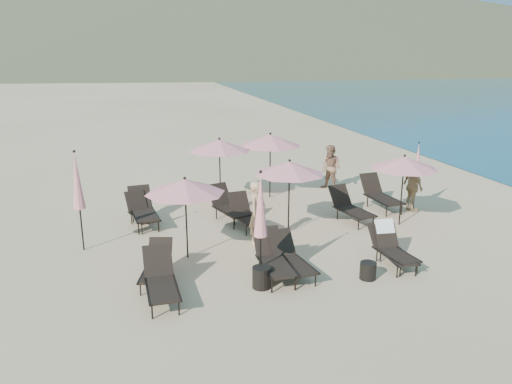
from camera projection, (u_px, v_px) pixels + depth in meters
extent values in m
plane|color=#D6BA8C|center=(323.00, 273.00, 11.93)|extent=(800.00, 800.00, 0.00)
cone|color=brown|center=(230.00, 11.00, 298.07)|extent=(690.00, 690.00, 55.00)
cone|color=brown|center=(398.00, 34.00, 360.55)|extent=(280.00, 280.00, 32.00)
cube|color=beige|center=(46.00, 25.00, 284.35)|extent=(18.00, 16.00, 38.00)
cube|color=black|center=(162.00, 290.00, 10.33)|extent=(0.67, 1.24, 0.05)
cube|color=black|center=(158.00, 261.00, 11.01)|extent=(0.64, 0.48, 0.63)
cylinder|color=black|center=(152.00, 311.00, 9.84)|extent=(0.04, 0.04, 0.35)
cylinder|color=black|center=(148.00, 288.00, 10.81)|extent=(0.04, 0.04, 0.35)
cylinder|color=black|center=(179.00, 307.00, 9.98)|extent=(0.04, 0.04, 0.35)
cylinder|color=black|center=(172.00, 285.00, 10.95)|extent=(0.04, 0.04, 0.35)
cube|color=black|center=(147.00, 290.00, 10.29)|extent=(0.08, 1.37, 0.04)
cube|color=black|center=(177.00, 286.00, 10.46)|extent=(0.08, 1.37, 0.04)
cube|color=black|center=(155.00, 274.00, 11.17)|extent=(0.81, 1.17, 0.04)
cube|color=black|center=(160.00, 250.00, 11.79)|extent=(0.64, 0.53, 0.55)
cylinder|color=black|center=(140.00, 289.00, 10.79)|extent=(0.03, 0.03, 0.30)
cylinder|color=black|center=(149.00, 271.00, 11.67)|extent=(0.03, 0.03, 0.30)
cylinder|color=black|center=(162.00, 289.00, 10.79)|extent=(0.03, 0.03, 0.30)
cylinder|color=black|center=(169.00, 271.00, 11.67)|extent=(0.03, 0.03, 0.30)
cube|color=black|center=(143.00, 272.00, 11.21)|extent=(0.34, 1.17, 0.04)
cube|color=black|center=(167.00, 272.00, 11.21)|extent=(0.34, 1.17, 0.04)
cube|color=black|center=(296.00, 266.00, 11.49)|extent=(0.75, 1.23, 0.05)
cube|color=black|center=(282.00, 243.00, 12.11)|extent=(0.65, 0.52, 0.60)
cylinder|color=black|center=(296.00, 284.00, 11.02)|extent=(0.03, 0.03, 0.33)
cylinder|color=black|center=(277.00, 266.00, 11.90)|extent=(0.03, 0.03, 0.33)
cylinder|color=black|center=(316.00, 280.00, 11.20)|extent=(0.03, 0.03, 0.33)
cylinder|color=black|center=(295.00, 263.00, 12.09)|extent=(0.03, 0.03, 0.33)
cube|color=black|center=(284.00, 267.00, 11.43)|extent=(0.22, 1.30, 0.04)
cube|color=black|center=(306.00, 263.00, 11.64)|extent=(0.22, 1.30, 0.04)
cube|color=black|center=(277.00, 267.00, 11.40)|extent=(0.65, 1.25, 0.05)
cube|color=black|center=(267.00, 241.00, 12.09)|extent=(0.65, 0.48, 0.64)
cylinder|color=black|center=(272.00, 285.00, 10.90)|extent=(0.04, 0.04, 0.35)
cylinder|color=black|center=(260.00, 266.00, 11.90)|extent=(0.04, 0.04, 0.35)
cylinder|color=black|center=(295.00, 283.00, 11.03)|extent=(0.04, 0.04, 0.35)
cylinder|color=black|center=(281.00, 263.00, 12.03)|extent=(0.04, 0.04, 0.35)
cube|color=black|center=(263.00, 267.00, 11.37)|extent=(0.05, 1.40, 0.04)
cube|color=black|center=(289.00, 264.00, 11.52)|extent=(0.05, 1.40, 0.04)
cube|color=black|center=(397.00, 255.00, 12.14)|extent=(0.69, 1.17, 0.05)
cube|color=black|center=(380.00, 235.00, 12.73)|extent=(0.62, 0.48, 0.57)
cylinder|color=black|center=(400.00, 271.00, 11.68)|extent=(0.03, 0.03, 0.31)
cylinder|color=black|center=(377.00, 255.00, 12.54)|extent=(0.03, 0.03, 0.31)
cylinder|color=black|center=(417.00, 267.00, 11.85)|extent=(0.03, 0.03, 0.31)
cylinder|color=black|center=(393.00, 253.00, 12.71)|extent=(0.03, 0.03, 0.31)
cube|color=black|center=(387.00, 256.00, 12.08)|extent=(0.18, 1.25, 0.04)
cube|color=black|center=(406.00, 253.00, 12.27)|extent=(0.18, 1.25, 0.04)
cube|color=black|center=(398.00, 257.00, 12.06)|extent=(0.64, 1.12, 0.05)
cube|color=black|center=(386.00, 236.00, 12.67)|extent=(0.59, 0.45, 0.56)
cylinder|color=black|center=(397.00, 272.00, 11.63)|extent=(0.03, 0.03, 0.31)
cylinder|color=black|center=(381.00, 256.00, 12.51)|extent=(0.03, 0.03, 0.31)
cylinder|color=black|center=(416.00, 270.00, 11.72)|extent=(0.03, 0.03, 0.31)
cylinder|color=black|center=(398.00, 255.00, 12.59)|extent=(0.03, 0.03, 0.31)
cube|color=black|center=(387.00, 257.00, 12.05)|extent=(0.12, 1.22, 0.04)
cube|color=black|center=(408.00, 255.00, 12.14)|extent=(0.12, 1.22, 0.04)
cube|color=white|center=(385.00, 226.00, 12.74)|extent=(0.50, 0.29, 0.34)
cube|color=black|center=(145.00, 215.00, 14.88)|extent=(0.83, 1.38, 0.05)
cube|color=black|center=(140.00, 197.00, 15.59)|extent=(0.73, 0.57, 0.68)
cylinder|color=black|center=(139.00, 228.00, 14.35)|extent=(0.04, 0.04, 0.37)
cylinder|color=black|center=(133.00, 217.00, 15.36)|extent=(0.04, 0.04, 0.37)
cylinder|color=black|center=(158.00, 226.00, 14.55)|extent=(0.04, 0.04, 0.37)
cylinder|color=black|center=(152.00, 215.00, 15.56)|extent=(0.04, 0.04, 0.37)
cube|color=black|center=(134.00, 216.00, 14.82)|extent=(0.22, 1.47, 0.04)
cube|color=black|center=(156.00, 213.00, 15.05)|extent=(0.22, 1.47, 0.04)
cube|color=black|center=(145.00, 217.00, 14.85)|extent=(0.90, 1.29, 0.05)
cube|color=black|center=(136.00, 201.00, 15.43)|extent=(0.70, 0.59, 0.60)
cylinder|color=black|center=(142.00, 229.00, 14.38)|extent=(0.04, 0.04, 0.33)
cylinder|color=black|center=(132.00, 219.00, 15.21)|extent=(0.04, 0.04, 0.33)
cylinder|color=black|center=(159.00, 226.00, 14.62)|extent=(0.04, 0.04, 0.33)
cylinder|color=black|center=(148.00, 216.00, 15.45)|extent=(0.04, 0.04, 0.33)
cube|color=black|center=(135.00, 218.00, 14.75)|extent=(0.39, 1.28, 0.04)
cube|color=black|center=(154.00, 215.00, 15.03)|extent=(0.39, 1.28, 0.04)
cube|color=black|center=(233.00, 211.00, 15.29)|extent=(1.02, 1.43, 0.05)
cube|color=black|center=(219.00, 195.00, 15.91)|extent=(0.78, 0.66, 0.66)
cylinder|color=black|center=(234.00, 224.00, 14.76)|extent=(0.04, 0.04, 0.36)
cylinder|color=black|center=(216.00, 214.00, 15.66)|extent=(0.04, 0.04, 0.36)
cylinder|color=black|center=(250.00, 220.00, 15.05)|extent=(0.04, 0.04, 0.36)
cylinder|color=black|center=(232.00, 211.00, 15.95)|extent=(0.04, 0.04, 0.36)
cube|color=black|center=(223.00, 212.00, 15.17)|extent=(0.48, 1.39, 0.04)
cube|color=black|center=(241.00, 209.00, 15.49)|extent=(0.48, 1.39, 0.04)
cube|color=black|center=(248.00, 219.00, 14.73)|extent=(0.75, 1.23, 0.05)
cube|color=black|center=(239.00, 202.00, 15.34)|extent=(0.65, 0.52, 0.60)
cylinder|color=black|center=(246.00, 230.00, 14.25)|extent=(0.03, 0.03, 0.33)
cylinder|color=black|center=(234.00, 220.00, 15.14)|extent=(0.03, 0.03, 0.33)
cylinder|color=black|center=(262.00, 228.00, 14.44)|extent=(0.03, 0.03, 0.33)
cylinder|color=black|center=(250.00, 218.00, 15.32)|extent=(0.03, 0.03, 0.33)
cube|color=black|center=(238.00, 219.00, 14.66)|extent=(0.21, 1.30, 0.04)
cube|color=black|center=(257.00, 217.00, 14.87)|extent=(0.21, 1.30, 0.04)
cube|color=black|center=(356.00, 212.00, 15.22)|extent=(0.88, 1.35, 0.05)
cube|color=black|center=(340.00, 196.00, 15.86)|extent=(0.73, 0.59, 0.64)
cylinder|color=black|center=(358.00, 224.00, 14.71)|extent=(0.04, 0.04, 0.35)
cylinder|color=black|center=(337.00, 214.00, 15.64)|extent=(0.04, 0.04, 0.35)
cylinder|color=black|center=(373.00, 222.00, 14.94)|extent=(0.04, 0.04, 0.35)
cylinder|color=black|center=(352.00, 212.00, 15.87)|extent=(0.04, 0.04, 0.35)
cube|color=black|center=(346.00, 213.00, 15.13)|extent=(0.32, 1.39, 0.04)
cube|color=black|center=(363.00, 210.00, 15.40)|extent=(0.32, 1.39, 0.04)
cube|color=black|center=(385.00, 200.00, 16.43)|extent=(0.79, 1.37, 0.05)
cube|color=black|center=(371.00, 184.00, 17.14)|extent=(0.72, 0.55, 0.68)
cylinder|color=black|center=(386.00, 211.00, 15.89)|extent=(0.04, 0.04, 0.37)
cylinder|color=black|center=(367.00, 201.00, 16.92)|extent=(0.04, 0.04, 0.37)
cylinder|color=black|center=(402.00, 209.00, 16.08)|extent=(0.04, 0.04, 0.37)
cylinder|color=black|center=(382.00, 200.00, 17.10)|extent=(0.04, 0.04, 0.37)
cube|color=black|center=(375.00, 200.00, 16.37)|extent=(0.17, 1.48, 0.04)
cube|color=black|center=(392.00, 198.00, 16.58)|extent=(0.17, 1.48, 0.04)
cylinder|color=black|center=(186.00, 221.00, 12.54)|extent=(0.04, 0.04, 1.99)
cone|color=pink|center=(185.00, 186.00, 12.29)|extent=(1.99, 1.99, 0.36)
sphere|color=black|center=(185.00, 178.00, 12.24)|extent=(0.08, 0.08, 0.08)
cylinder|color=black|center=(289.00, 199.00, 14.31)|extent=(0.04, 0.04, 2.03)
cone|color=pink|center=(289.00, 168.00, 14.06)|extent=(2.03, 2.03, 0.37)
sphere|color=black|center=(290.00, 160.00, 14.00)|extent=(0.08, 0.08, 0.08)
cylinder|color=black|center=(402.00, 193.00, 14.96)|extent=(0.04, 0.04, 2.03)
cone|color=pink|center=(404.00, 163.00, 14.71)|extent=(2.03, 2.03, 0.37)
sphere|color=black|center=(405.00, 156.00, 14.65)|extent=(0.08, 0.08, 0.08)
cylinder|color=black|center=(220.00, 173.00, 17.12)|extent=(0.04, 0.04, 2.13)
cone|color=pink|center=(219.00, 145.00, 16.85)|extent=(2.13, 2.13, 0.39)
sphere|color=black|center=(219.00, 139.00, 16.79)|extent=(0.08, 0.08, 0.08)
cylinder|color=black|center=(270.00, 168.00, 17.73)|extent=(0.05, 0.05, 2.20)
cone|color=pink|center=(270.00, 140.00, 17.46)|extent=(2.20, 2.20, 0.40)
sphere|color=black|center=(270.00, 134.00, 17.40)|extent=(0.08, 0.08, 0.08)
cylinder|color=black|center=(260.00, 259.00, 11.30)|extent=(0.04, 0.04, 1.14)
cone|color=pink|center=(261.00, 205.00, 10.94)|extent=(0.31, 0.31, 1.44)
sphere|color=black|center=(261.00, 172.00, 10.73)|extent=(0.07, 0.07, 0.07)
cylinder|color=black|center=(414.00, 195.00, 16.53)|extent=(0.04, 0.04, 0.98)
cone|color=pink|center=(417.00, 162.00, 16.23)|extent=(0.27, 0.27, 1.25)
sphere|color=black|center=(419.00, 143.00, 16.05)|extent=(0.06, 0.06, 0.06)
cylinder|color=black|center=(82.00, 229.00, 13.15)|extent=(0.04, 0.04, 1.16)
cone|color=pink|center=(77.00, 181.00, 12.78)|extent=(0.32, 0.32, 1.48)
sphere|color=black|center=(74.00, 151.00, 12.57)|extent=(0.07, 0.07, 0.07)
cylinder|color=black|center=(262.00, 277.00, 11.14)|extent=(0.42, 0.42, 0.49)
cylinder|color=black|center=(368.00, 271.00, 11.57)|extent=(0.39, 0.39, 0.41)
imported|color=tan|center=(257.00, 213.00, 13.53)|extent=(0.74, 0.76, 1.76)
imported|color=#93654C|center=(331.00, 168.00, 18.81)|extent=(1.01, 1.05, 1.71)
imported|color=tan|center=(413.00, 186.00, 16.31)|extent=(0.43, 0.99, 1.68)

